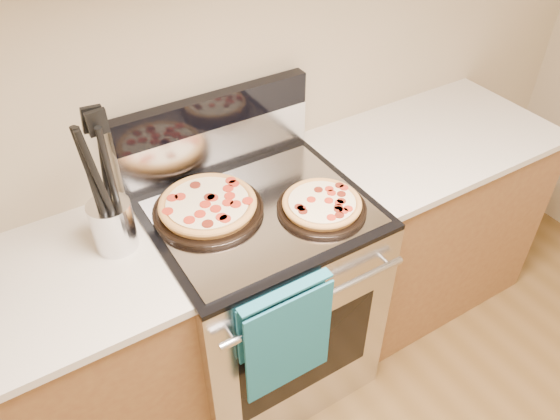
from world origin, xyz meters
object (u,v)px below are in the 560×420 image
pepperoni_pizza_front (322,205)px  utensil_crock (113,225)px  range_body (261,297)px  pepperoni_pizza_back (208,206)px

pepperoni_pizza_front → utensil_crock: utensil_crock is taller
pepperoni_pizza_front → utensil_crock: (-0.66, 0.22, 0.05)m
range_body → pepperoni_pizza_front: 0.54m
range_body → pepperoni_pizza_back: size_ratio=2.39×
pepperoni_pizza_front → utensil_crock: bearing=161.8°
range_body → pepperoni_pizza_front: bearing=-35.8°
utensil_crock → range_body: bearing=-10.2°
range_body → utensil_crock: (-0.48, 0.09, 0.55)m
range_body → utensil_crock: size_ratio=5.27×
pepperoni_pizza_back → utensil_crock: utensil_crock is taller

